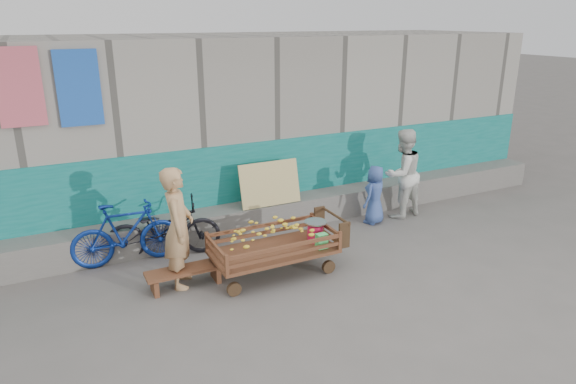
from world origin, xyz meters
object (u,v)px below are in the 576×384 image
bicycle_dark (164,229)px  bicycle_blue (126,233)px  banana_cart (271,239)px  child (375,195)px  vendor_man (178,228)px  woman (402,174)px  bench (185,273)px

bicycle_dark → bicycle_blue: size_ratio=1.07×
banana_cart → child: child is taller
vendor_man → child: bearing=-59.5°
vendor_man → woman: size_ratio=1.03×
bicycle_dark → banana_cart: bearing=-123.9°
woman → child: bearing=-2.5°
child → bicycle_dark: (-3.45, 0.29, -0.07)m
child → bicycle_blue: (-3.97, 0.29, -0.04)m
bicycle_dark → vendor_man: bearing=-167.4°
banana_cart → vendor_man: size_ratio=1.13×
bench → bicycle_dark: 1.04m
banana_cart → bicycle_blue: bicycle_blue is taller
child → bicycle_dark: child is taller
vendor_man → bicycle_blue: (-0.51, 0.92, -0.34)m
vendor_man → bicycle_blue: 1.11m
vendor_man → bicycle_blue: bearing=49.2°
banana_cart → woman: 3.08m
woman → banana_cart: bearing=10.7°
vendor_man → child: (3.46, 0.63, -0.29)m
banana_cart → child: 2.50m
bicycle_dark → bicycle_blue: 0.52m
child → bicycle_dark: 3.47m
bench → vendor_man: size_ratio=0.64×
bench → child: size_ratio=1.01×
child → vendor_man: bearing=-14.8°
banana_cart → vendor_man: 1.21m
bench → bicycle_dark: size_ratio=0.63×
bench → vendor_man: bearing=105.8°
banana_cart → child: bearing=21.8°
woman → child: 0.65m
vendor_man → bicycle_dark: size_ratio=0.98×
banana_cart → bench: size_ratio=1.78×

